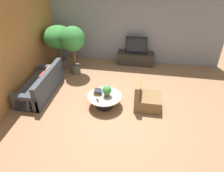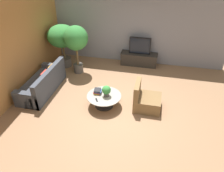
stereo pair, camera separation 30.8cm
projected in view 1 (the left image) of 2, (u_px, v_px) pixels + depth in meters
The scene contains 13 objects.
ground_plane at pixel (116, 106), 6.83m from camera, with size 24.00×24.00×0.00m, color #8C6647.
back_wall_stone at pixel (129, 26), 8.69m from camera, with size 7.40×0.12×3.00m, color gray.
side_wall_left at pixel (12, 52), 6.63m from camera, with size 0.12×7.40×3.00m, color #B2753D.
media_console at pixel (135, 58), 9.06m from camera, with size 1.48×0.50×0.51m.
television at pixel (136, 45), 8.74m from camera, with size 0.85×0.13×0.68m.
coffee_table at pixel (105, 99), 6.70m from camera, with size 1.05×1.05×0.38m.
couch_by_wall at pixel (41, 86), 7.28m from camera, with size 0.84×2.08×0.84m.
armchair_wicker at pixel (146, 99), 6.68m from camera, with size 0.80×0.76×0.86m.
potted_palm_tall at pixel (58, 39), 8.35m from camera, with size 1.13×1.13×1.71m.
potted_palm_corner at pixel (73, 41), 7.86m from camera, with size 0.90×0.90×1.85m.
potted_plant_tabletop at pixel (107, 91), 6.52m from camera, with size 0.27×0.27×0.35m.
book_stack at pixel (98, 92), 6.71m from camera, with size 0.25×0.28×0.13m.
remote_black at pixel (98, 100), 6.43m from camera, with size 0.04×0.16×0.02m, color black.
Camera 1 is at (0.77, -5.31, 4.28)m, focal length 35.00 mm.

